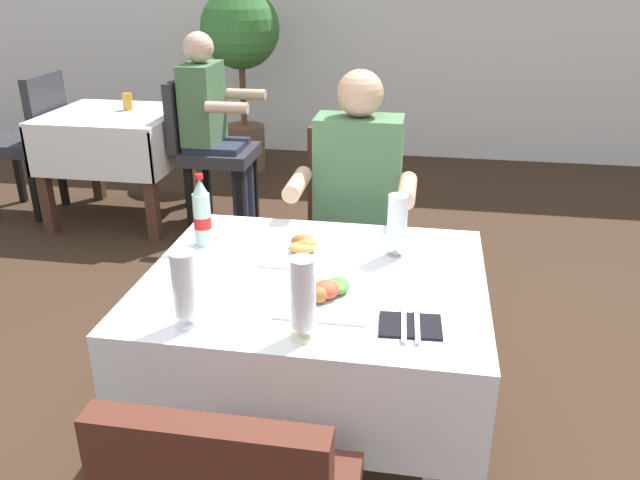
% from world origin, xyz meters
% --- Properties ---
extents(ground_plane, '(11.00, 11.00, 0.00)m').
position_xyz_m(ground_plane, '(0.00, 0.00, 0.00)').
color(ground_plane, '#382619').
extents(main_dining_table, '(1.07, 0.91, 0.74)m').
position_xyz_m(main_dining_table, '(-0.02, 0.03, 0.57)').
color(main_dining_table, white).
rests_on(main_dining_table, ground).
extents(chair_far_diner_seat, '(0.44, 0.50, 0.97)m').
position_xyz_m(chair_far_diner_seat, '(-0.02, 0.88, 0.55)').
color(chair_far_diner_seat, '#4C2319').
rests_on(chair_far_diner_seat, ground).
extents(seated_diner_far, '(0.50, 0.46, 1.26)m').
position_xyz_m(seated_diner_far, '(0.02, 0.77, 0.71)').
color(seated_diner_far, '#282D42').
rests_on(seated_diner_far, ground).
extents(plate_near_camera, '(0.26, 0.26, 0.06)m').
position_xyz_m(plate_near_camera, '(0.04, -0.12, 0.76)').
color(plate_near_camera, white).
rests_on(plate_near_camera, main_dining_table).
extents(plate_far_diner, '(0.22, 0.22, 0.06)m').
position_xyz_m(plate_far_diner, '(-0.09, 0.18, 0.76)').
color(plate_far_diner, white).
rests_on(plate_far_diner, main_dining_table).
extents(beer_glass_left, '(0.07, 0.07, 0.22)m').
position_xyz_m(beer_glass_left, '(-0.31, -0.33, 0.85)').
color(beer_glass_left, white).
rests_on(beer_glass_left, main_dining_table).
extents(beer_glass_middle, '(0.07, 0.07, 0.23)m').
position_xyz_m(beer_glass_middle, '(0.01, -0.34, 0.85)').
color(beer_glass_middle, white).
rests_on(beer_glass_middle, main_dining_table).
extents(beer_glass_right, '(0.07, 0.07, 0.22)m').
position_xyz_m(beer_glass_right, '(0.22, 0.22, 0.85)').
color(beer_glass_right, white).
rests_on(beer_glass_right, main_dining_table).
extents(cola_bottle_primary, '(0.06, 0.06, 0.26)m').
position_xyz_m(cola_bottle_primary, '(-0.45, 0.20, 0.85)').
color(cola_bottle_primary, silver).
rests_on(cola_bottle_primary, main_dining_table).
extents(napkin_cutlery_set, '(0.18, 0.19, 0.01)m').
position_xyz_m(napkin_cutlery_set, '(0.29, -0.23, 0.74)').
color(napkin_cutlery_set, black).
rests_on(napkin_cutlery_set, main_dining_table).
extents(background_dining_table, '(0.85, 0.79, 0.74)m').
position_xyz_m(background_dining_table, '(-1.75, 2.15, 0.55)').
color(background_dining_table, white).
rests_on(background_dining_table, ground).
extents(background_chair_left, '(0.50, 0.44, 0.97)m').
position_xyz_m(background_chair_left, '(-2.38, 2.15, 0.55)').
color(background_chair_left, '#2D2D33').
rests_on(background_chair_left, ground).
extents(background_chair_right, '(0.50, 0.44, 0.97)m').
position_xyz_m(background_chair_right, '(-1.12, 2.15, 0.55)').
color(background_chair_right, '#2D2D33').
rests_on(background_chair_right, ground).
extents(background_patron, '(0.46, 0.50, 1.26)m').
position_xyz_m(background_patron, '(-1.07, 2.15, 0.71)').
color(background_patron, '#282D42').
rests_on(background_patron, ground).
extents(background_table_tumbler, '(0.06, 0.06, 0.11)m').
position_xyz_m(background_table_tumbler, '(-1.69, 2.25, 0.79)').
color(background_table_tumbler, '#C68928').
rests_on(background_table_tumbler, background_dining_table).
extents(potted_plant_corner, '(0.63, 0.63, 1.48)m').
position_xyz_m(potted_plant_corner, '(-1.23, 3.39, 1.02)').
color(potted_plant_corner, brown).
rests_on(potted_plant_corner, ground).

